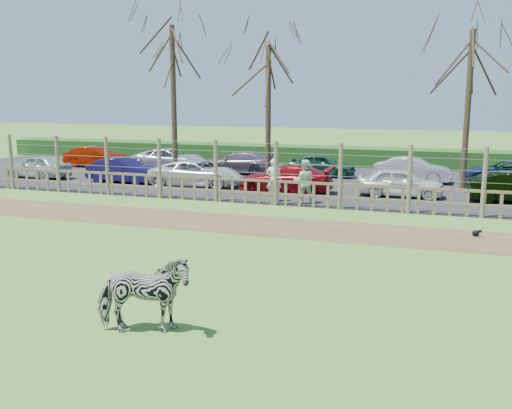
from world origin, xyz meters
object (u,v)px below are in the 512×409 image
(car_1, at_px, (124,170))
(zebra, at_px, (143,295))
(car_0, at_px, (39,166))
(car_12, at_px, (508,173))
(car_9, at_px, (237,162))
(tree_left, at_px, (173,66))
(visitor_a, at_px, (274,180))
(car_8, at_px, (170,159))
(car_3, at_px, (286,179))
(tree_mid, at_px, (268,81))
(car_2, at_px, (196,173))
(car_10, at_px, (322,165))
(car_7, at_px, (95,157))
(visitor_b, at_px, (304,182))
(car_4, at_px, (401,182))
(car_11, at_px, (412,170))
(crow, at_px, (476,233))
(tree_right, at_px, (470,71))

(car_1, bearing_deg, zebra, -145.56)
(car_0, height_order, car_12, same)
(car_9, bearing_deg, tree_left, -35.72)
(visitor_a, bearing_deg, car_1, -21.23)
(car_12, bearing_deg, car_8, -87.35)
(car_1, relative_size, car_3, 0.88)
(tree_mid, distance_m, car_12, 12.06)
(car_2, distance_m, car_10, 7.03)
(zebra, bearing_deg, car_8, 4.93)
(tree_mid, bearing_deg, car_1, -159.82)
(tree_mid, distance_m, car_7, 12.46)
(car_0, distance_m, car_3, 13.14)
(visitor_a, distance_m, car_3, 2.24)
(zebra, relative_size, visitor_b, 0.99)
(tree_left, relative_size, car_4, 2.24)
(car_3, relative_size, car_10, 1.17)
(visitor_b, bearing_deg, car_0, -25.39)
(tree_mid, height_order, zebra, tree_mid)
(car_11, bearing_deg, car_12, -84.40)
(car_0, bearing_deg, car_8, 143.69)
(car_10, bearing_deg, tree_left, 117.36)
(tree_left, height_order, car_12, tree_left)
(visitor_b, relative_size, car_12, 0.40)
(visitor_b, distance_m, car_10, 7.67)
(car_7, bearing_deg, car_1, -138.17)
(car_8, bearing_deg, tree_mid, -116.76)
(car_0, bearing_deg, car_10, 117.39)
(tree_mid, relative_size, car_11, 1.87)
(tree_mid, relative_size, car_7, 1.87)
(car_10, relative_size, car_11, 0.97)
(visitor_a, distance_m, crow, 8.28)
(zebra, relative_size, car_2, 0.40)
(car_7, bearing_deg, visitor_b, -120.14)
(zebra, xyz_separation_m, car_0, (-14.67, 15.50, -0.08))
(car_0, bearing_deg, car_12, 108.75)
(tree_right, xyz_separation_m, car_0, (-20.53, -2.90, -4.60))
(visitor_a, xyz_separation_m, crow, (7.46, -3.52, -0.79))
(car_9, bearing_deg, tree_mid, 41.02)
(zebra, relative_size, car_9, 0.41)
(tree_left, relative_size, car_11, 2.16)
(visitor_b, bearing_deg, car_4, -157.40)
(tree_mid, xyz_separation_m, car_7, (-11.46, 2.49, -4.23))
(car_3, bearing_deg, car_2, -95.44)
(crow, relative_size, car_1, 0.08)
(tree_right, distance_m, visitor_b, 9.19)
(car_12, bearing_deg, tree_mid, -74.13)
(car_0, xyz_separation_m, car_2, (8.73, 0.06, 0.00))
(tree_left, xyz_separation_m, visitor_a, (6.23, -3.86, -4.71))
(crow, height_order, car_0, car_0)
(car_1, distance_m, car_2, 3.79)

